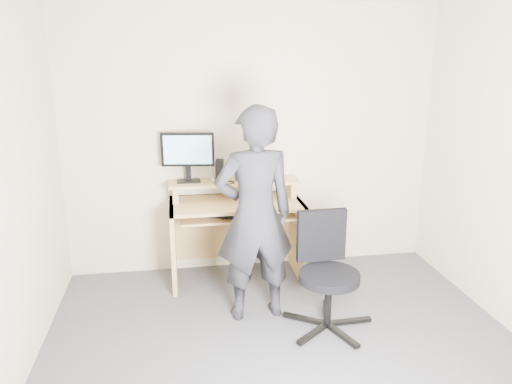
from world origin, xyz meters
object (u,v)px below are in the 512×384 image
object	(u,v)px
office_chair	(326,268)
person	(255,215)
monitor	(188,153)
desk	(235,220)

from	to	relation	value
office_chair	person	distance (m)	0.68
monitor	office_chair	xyz separation A→B (m)	(0.99, -1.10, -0.70)
monitor	person	world-z (taller)	person
office_chair	desk	bearing A→B (deg)	116.94
desk	monitor	xyz separation A→B (m)	(-0.41, 0.09, 0.64)
person	monitor	bearing A→B (deg)	-67.49
desk	person	bearing A→B (deg)	-85.73
monitor	person	size ratio (longest dim) A/B	0.28
desk	monitor	size ratio (longest dim) A/B	2.50
person	desk	bearing A→B (deg)	-91.77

